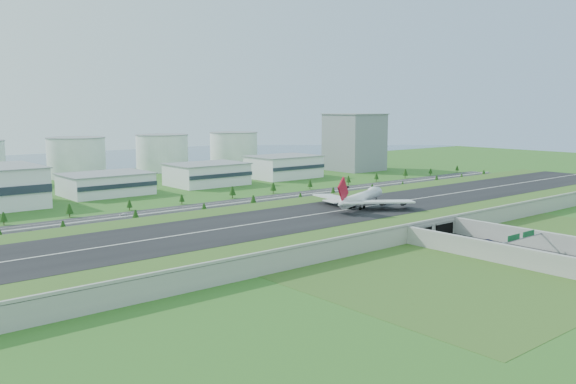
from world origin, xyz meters
TOP-DOWN VIEW (x-y plane):
  - ground at (0.00, 0.00)m, footprint 1200.00×1200.00m
  - airfield_deck at (0.00, -0.09)m, footprint 520.00×100.00m
  - underpass_road at (0.00, -99.42)m, footprint 38.80×120.40m
  - sign_gantry_near at (0.00, -95.04)m, footprint 38.70×0.70m
  - north_expressway at (0.00, 95.00)m, footprint 560.00×36.00m
  - tree_row at (-0.55, 94.76)m, footprint 502.23×48.71m
  - hangar_mid_a at (-60.00, 190.00)m, footprint 58.00×42.00m
  - hangar_mid_b at (25.00, 190.00)m, footprint 58.00×42.00m
  - hangar_mid_c at (105.00, 190.00)m, footprint 58.00×42.00m
  - office_tower at (200.00, 195.00)m, footprint 46.00×46.00m
  - fuel_tank_b at (-35.00, 310.00)m, footprint 50.00×50.00m
  - fuel_tank_c at (50.00, 310.00)m, footprint 50.00×50.00m
  - fuel_tank_d at (135.00, 310.00)m, footprint 50.00×50.00m
  - bay_water at (0.00, 480.00)m, footprint 1200.00×260.00m
  - boeing_747 at (3.65, 0.64)m, footprint 59.77×55.38m
  - car_0 at (-9.55, -76.38)m, footprint 3.37×4.87m
  - car_1 at (-7.62, -120.54)m, footprint 3.03×4.45m
  - car_2 at (10.29, -72.76)m, footprint 3.11×6.27m
  - car_4 at (-144.60, 86.10)m, footprint 4.02×1.84m
  - car_5 at (97.72, 104.02)m, footprint 4.38×2.36m
  - car_6 at (138.99, 84.74)m, footprint 6.20×3.14m
  - car_7 at (-87.92, 101.99)m, footprint 5.19×3.08m

SIDE VIEW (x-z plane):
  - ground at x=0.00m, z-range 0.00..0.00m
  - bay_water at x=0.00m, z-range 0.00..0.06m
  - north_expressway at x=0.00m, z-range 0.00..0.12m
  - car_4 at x=-144.60m, z-range 0.12..1.45m
  - car_5 at x=97.72m, z-range 0.12..1.49m
  - car_1 at x=-7.62m, z-range 0.12..1.51m
  - car_7 at x=-87.92m, z-range 0.12..1.53m
  - car_0 at x=-9.55m, z-range 0.12..1.66m
  - car_6 at x=138.99m, z-range 0.12..1.80m
  - car_2 at x=10.29m, z-range 0.12..1.83m
  - underpass_road at x=0.00m, z-range -0.57..7.43m
  - airfield_deck at x=0.00m, z-range -0.48..8.72m
  - tree_row at x=-0.55m, z-range 0.51..8.97m
  - sign_gantry_near at x=0.00m, z-range 2.05..11.85m
  - hangar_mid_a at x=-60.00m, z-range 0.00..15.00m
  - hangar_mid_b at x=25.00m, z-range 0.00..17.00m
  - hangar_mid_c at x=105.00m, z-range 0.00..19.00m
  - boeing_747 at x=3.65m, z-range 3.79..23.33m
  - fuel_tank_b at x=-35.00m, z-range 0.00..35.00m
  - fuel_tank_c at x=50.00m, z-range 0.00..35.00m
  - fuel_tank_d at x=135.00m, z-range 0.00..35.00m
  - office_tower at x=200.00m, z-range 0.00..55.00m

